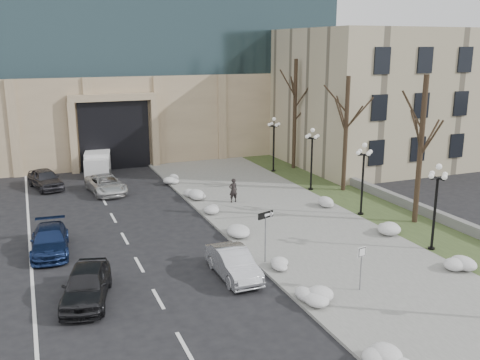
% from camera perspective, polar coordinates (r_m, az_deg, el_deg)
% --- Properties ---
extents(ground, '(160.00, 160.00, 0.00)m').
position_cam_1_polar(ground, '(21.40, 13.32, -16.03)').
color(ground, black).
rests_on(ground, ground).
extents(sidewalk, '(9.00, 40.00, 0.12)m').
position_cam_1_polar(sidewalk, '(34.05, 4.61, -3.94)').
color(sidewalk, gray).
rests_on(sidewalk, ground).
extents(curb, '(0.30, 40.00, 0.14)m').
position_cam_1_polar(curb, '(32.37, -2.56, -4.86)').
color(curb, gray).
rests_on(curb, ground).
extents(grass_strip, '(4.00, 40.00, 0.10)m').
position_cam_1_polar(grass_strip, '(37.31, 13.59, -2.69)').
color(grass_strip, '#364522').
rests_on(grass_strip, ground).
extents(stone_wall, '(0.50, 30.00, 0.70)m').
position_cam_1_polar(stone_wall, '(39.92, 14.31, -1.17)').
color(stone_wall, gray).
rests_on(stone_wall, ground).
extents(classical_building, '(22.00, 18.12, 12.00)m').
position_cam_1_polar(classical_building, '(54.36, 15.81, 8.80)').
color(classical_building, tan).
rests_on(classical_building, ground).
extents(car_a, '(2.88, 4.81, 1.53)m').
position_cam_1_polar(car_a, '(24.02, -16.08, -10.66)').
color(car_a, black).
rests_on(car_a, ground).
extents(car_b, '(1.49, 4.19, 1.38)m').
position_cam_1_polar(car_b, '(25.40, -0.72, -8.86)').
color(car_b, '#B4B6BD').
rests_on(car_b, ground).
extents(car_c, '(2.23, 4.76, 1.34)m').
position_cam_1_polar(car_c, '(29.93, -19.62, -6.10)').
color(car_c, navy).
rests_on(car_c, ground).
extents(car_d, '(2.80, 5.01, 1.33)m').
position_cam_1_polar(car_d, '(40.61, -14.11, -0.44)').
color(car_d, silver).
rests_on(car_d, ground).
extents(car_e, '(2.85, 4.73, 1.51)m').
position_cam_1_polar(car_e, '(43.21, -20.05, 0.11)').
color(car_e, '#333338').
rests_on(car_e, ground).
extents(pedestrian, '(0.64, 0.44, 1.68)m').
position_cam_1_polar(pedestrian, '(36.64, -0.73, -1.11)').
color(pedestrian, black).
rests_on(pedestrian, sidewalk).
extents(box_truck, '(3.03, 6.13, 1.86)m').
position_cam_1_polar(box_truck, '(47.59, -14.89, 1.93)').
color(box_truck, silver).
rests_on(box_truck, ground).
extents(one_way_sign, '(1.02, 0.45, 2.74)m').
position_cam_1_polar(one_way_sign, '(26.38, 3.03, -4.33)').
color(one_way_sign, slate).
rests_on(one_way_sign, ground).
extents(keep_sign, '(0.46, 0.12, 2.14)m').
position_cam_1_polar(keep_sign, '(24.12, 12.83, -8.25)').
color(keep_sign, slate).
rests_on(keep_sign, ground).
extents(snow_clump_b, '(1.10, 1.60, 0.36)m').
position_cam_1_polar(snow_clump_b, '(23.15, 7.91, -12.47)').
color(snow_clump_b, silver).
rests_on(snow_clump_b, sidewalk).
extents(snow_clump_c, '(1.10, 1.60, 0.36)m').
position_cam_1_polar(snow_clump_c, '(26.21, 4.20, -9.07)').
color(snow_clump_c, silver).
rests_on(snow_clump_c, sidewalk).
extents(snow_clump_d, '(1.10, 1.60, 0.36)m').
position_cam_1_polar(snow_clump_d, '(30.36, 0.04, -5.70)').
color(snow_clump_d, silver).
rests_on(snow_clump_d, sidewalk).
extents(snow_clump_e, '(1.10, 1.60, 0.36)m').
position_cam_1_polar(snow_clump_e, '(34.63, -2.88, -3.18)').
color(snow_clump_e, silver).
rests_on(snow_clump_e, sidewalk).
extents(snow_clump_f, '(1.10, 1.60, 0.36)m').
position_cam_1_polar(snow_clump_f, '(37.99, -4.74, -1.63)').
color(snow_clump_f, silver).
rests_on(snow_clump_f, sidewalk).
extents(snow_clump_g, '(1.10, 1.60, 0.36)m').
position_cam_1_polar(snow_clump_g, '(42.26, -7.27, -0.06)').
color(snow_clump_g, silver).
rests_on(snow_clump_g, sidewalk).
extents(snow_clump_h, '(1.10, 1.60, 0.36)m').
position_cam_1_polar(snow_clump_h, '(28.25, 22.32, -8.39)').
color(snow_clump_h, silver).
rests_on(snow_clump_h, sidewalk).
extents(snow_clump_i, '(1.10, 1.60, 0.36)m').
position_cam_1_polar(snow_clump_i, '(31.83, 15.76, -5.30)').
color(snow_clump_i, silver).
rests_on(snow_clump_i, sidewalk).
extents(snow_clump_j, '(1.10, 1.60, 0.36)m').
position_cam_1_polar(snow_clump_j, '(36.75, 9.14, -2.31)').
color(snow_clump_j, silver).
rests_on(snow_clump_j, sidewalk).
extents(lamppost_a, '(1.18, 1.18, 4.76)m').
position_cam_1_polar(lamppost_a, '(29.50, 20.20, -1.55)').
color(lamppost_a, black).
rests_on(lamppost_a, ground).
extents(lamppost_b, '(1.18, 1.18, 4.76)m').
position_cam_1_polar(lamppost_b, '(34.40, 13.01, 1.14)').
color(lamppost_b, black).
rests_on(lamppost_b, ground).
extents(lamppost_c, '(1.18, 1.18, 4.76)m').
position_cam_1_polar(lamppost_c, '(39.77, 7.68, 3.12)').
color(lamppost_c, black).
rests_on(lamppost_c, ground).
extents(lamppost_d, '(1.18, 1.18, 4.76)m').
position_cam_1_polar(lamppost_d, '(45.43, 3.63, 4.60)').
color(lamppost_d, black).
rests_on(lamppost_d, ground).
extents(tree_near, '(3.20, 3.20, 9.00)m').
position_cam_1_polar(tree_near, '(33.30, 18.86, 5.15)').
color(tree_near, black).
rests_on(tree_near, ground).
extents(tree_mid, '(3.20, 3.20, 8.50)m').
position_cam_1_polar(tree_mid, '(39.68, 11.30, 6.51)').
color(tree_mid, black).
rests_on(tree_mid, ground).
extents(tree_far, '(3.20, 3.20, 9.50)m').
position_cam_1_polar(tree_far, '(46.45, 5.90, 8.60)').
color(tree_far, black).
rests_on(tree_far, ground).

